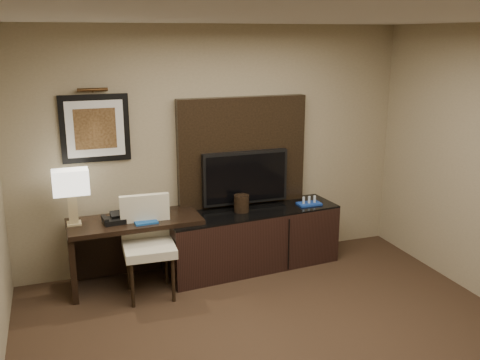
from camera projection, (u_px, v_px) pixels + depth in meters
name	position (u px, v px, depth m)	size (l,w,h in m)	color
ceiling	(327.00, 16.00, 3.40)	(4.50, 5.00, 0.01)	silver
wall_back	(215.00, 148.00, 6.03)	(4.50, 0.01, 2.70)	gray
desk	(136.00, 252.00, 5.65)	(1.36, 0.58, 0.73)	black
credenza	(253.00, 239.00, 6.08)	(1.98, 0.55, 0.68)	black
tv_wall_panel	(242.00, 154.00, 6.09)	(1.50, 0.12, 1.30)	black
tv	(245.00, 177.00, 6.06)	(1.00, 0.08, 0.60)	black
artwork	(95.00, 128.00, 5.51)	(0.70, 0.04, 0.70)	black
picture_light	(93.00, 90.00, 5.37)	(0.04, 0.04, 0.30)	#3D2713
desk_chair	(149.00, 248.00, 5.35)	(0.50, 0.58, 1.05)	beige
table_lamp	(72.00, 196.00, 5.33)	(0.36, 0.21, 0.59)	tan
desk_phone	(114.00, 218.00, 5.44)	(0.21, 0.19, 0.11)	black
blue_folder	(144.00, 220.00, 5.52)	(0.23, 0.30, 0.02)	#1954A5
book	(141.00, 208.00, 5.56)	(0.16, 0.02, 0.22)	#A0967E
ice_bucket	(241.00, 203.00, 5.93)	(0.17, 0.17, 0.19)	black
minibar_tray	(309.00, 201.00, 6.18)	(0.27, 0.16, 0.10)	#183DA0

